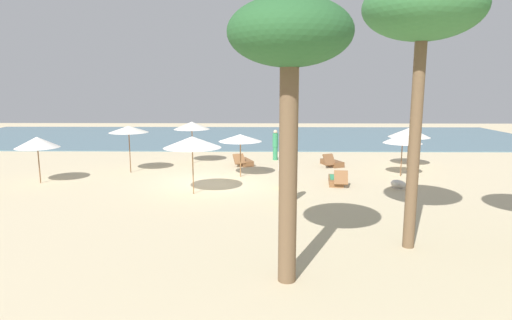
{
  "coord_description": "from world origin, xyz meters",
  "views": [
    {
      "loc": [
        2.13,
        -18.21,
        4.23
      ],
      "look_at": [
        1.87,
        -0.34,
        1.1
      ],
      "focal_mm": 30.02,
      "sensor_mm": 36.0,
      "label": 1
    }
  ],
  "objects_px": {
    "umbrella_1": "(192,142)",
    "person_2": "(275,145)",
    "lounger_1": "(244,162)",
    "dog": "(398,184)",
    "person_0": "(282,168)",
    "lounger_0": "(332,163)",
    "umbrella_2": "(409,133)",
    "umbrella_4": "(129,129)",
    "umbrella_6": "(37,142)",
    "umbrella_3": "(403,138)",
    "umbrella_5": "(192,126)",
    "person_1": "(288,177)",
    "palm_2": "(290,43)",
    "palm_0": "(423,12)",
    "umbrella_0": "(240,138)"
  },
  "relations": [
    {
      "from": "umbrella_0",
      "to": "person_2",
      "type": "distance_m",
      "value": 5.03
    },
    {
      "from": "person_0",
      "to": "lounger_1",
      "type": "bearing_deg",
      "value": 109.63
    },
    {
      "from": "dog",
      "to": "umbrella_2",
      "type": "bearing_deg",
      "value": 67.74
    },
    {
      "from": "umbrella_6",
      "to": "lounger_0",
      "type": "distance_m",
      "value": 14.18
    },
    {
      "from": "lounger_1",
      "to": "person_0",
      "type": "bearing_deg",
      "value": -70.37
    },
    {
      "from": "umbrella_5",
      "to": "lounger_0",
      "type": "height_order",
      "value": "umbrella_5"
    },
    {
      "from": "lounger_0",
      "to": "umbrella_2",
      "type": "bearing_deg",
      "value": -0.86
    },
    {
      "from": "lounger_0",
      "to": "umbrella_1",
      "type": "bearing_deg",
      "value": -136.56
    },
    {
      "from": "umbrella_6",
      "to": "person_0",
      "type": "height_order",
      "value": "umbrella_6"
    },
    {
      "from": "umbrella_5",
      "to": "umbrella_4",
      "type": "bearing_deg",
      "value": -135.89
    },
    {
      "from": "lounger_0",
      "to": "dog",
      "type": "distance_m",
      "value": 5.46
    },
    {
      "from": "umbrella_4",
      "to": "umbrella_6",
      "type": "height_order",
      "value": "umbrella_4"
    },
    {
      "from": "lounger_0",
      "to": "person_0",
      "type": "distance_m",
      "value": 5.72
    },
    {
      "from": "lounger_0",
      "to": "person_2",
      "type": "relative_size",
      "value": 1.02
    },
    {
      "from": "umbrella_4",
      "to": "palm_0",
      "type": "height_order",
      "value": "palm_0"
    },
    {
      "from": "umbrella_2",
      "to": "person_2",
      "type": "relative_size",
      "value": 1.23
    },
    {
      "from": "umbrella_1",
      "to": "dog",
      "type": "relative_size",
      "value": 2.85
    },
    {
      "from": "person_0",
      "to": "person_1",
      "type": "bearing_deg",
      "value": -88.49
    },
    {
      "from": "lounger_0",
      "to": "palm_0",
      "type": "xyz_separation_m",
      "value": [
        0.18,
        -11.6,
        5.8
      ]
    },
    {
      "from": "umbrella_0",
      "to": "person_2",
      "type": "xyz_separation_m",
      "value": [
        1.76,
        4.61,
        -0.95
      ]
    },
    {
      "from": "umbrella_2",
      "to": "palm_0",
      "type": "relative_size",
      "value": 0.31
    },
    {
      "from": "umbrella_1",
      "to": "umbrella_5",
      "type": "height_order",
      "value": "umbrella_5"
    },
    {
      "from": "palm_2",
      "to": "umbrella_0",
      "type": "bearing_deg",
      "value": 98.23
    },
    {
      "from": "umbrella_3",
      "to": "person_0",
      "type": "height_order",
      "value": "umbrella_3"
    },
    {
      "from": "lounger_1",
      "to": "umbrella_1",
      "type": "bearing_deg",
      "value": -105.11
    },
    {
      "from": "lounger_0",
      "to": "palm_0",
      "type": "bearing_deg",
      "value": -89.12
    },
    {
      "from": "person_0",
      "to": "palm_2",
      "type": "xyz_separation_m",
      "value": [
        -0.3,
        -8.71,
        4.21
      ]
    },
    {
      "from": "umbrella_5",
      "to": "person_0",
      "type": "relative_size",
      "value": 1.37
    },
    {
      "from": "umbrella_6",
      "to": "palm_0",
      "type": "relative_size",
      "value": 0.3
    },
    {
      "from": "umbrella_3",
      "to": "umbrella_5",
      "type": "height_order",
      "value": "umbrella_5"
    },
    {
      "from": "palm_2",
      "to": "dog",
      "type": "height_order",
      "value": "palm_2"
    },
    {
      "from": "umbrella_2",
      "to": "lounger_0",
      "type": "height_order",
      "value": "umbrella_2"
    },
    {
      "from": "umbrella_3",
      "to": "umbrella_1",
      "type": "bearing_deg",
      "value": -159.42
    },
    {
      "from": "umbrella_2",
      "to": "lounger_1",
      "type": "distance_m",
      "value": 8.85
    },
    {
      "from": "umbrella_3",
      "to": "person_2",
      "type": "relative_size",
      "value": 1.17
    },
    {
      "from": "umbrella_6",
      "to": "palm_0",
      "type": "distance_m",
      "value": 16.0
    },
    {
      "from": "person_0",
      "to": "palm_0",
      "type": "bearing_deg",
      "value": -65.61
    },
    {
      "from": "umbrella_2",
      "to": "palm_0",
      "type": "bearing_deg",
      "value": -108.29
    },
    {
      "from": "umbrella_6",
      "to": "umbrella_2",
      "type": "bearing_deg",
      "value": 13.61
    },
    {
      "from": "umbrella_4",
      "to": "lounger_0",
      "type": "xyz_separation_m",
      "value": [
        10.17,
        1.9,
        -1.96
      ]
    },
    {
      "from": "lounger_1",
      "to": "dog",
      "type": "xyz_separation_m",
      "value": [
        6.62,
        -5.38,
        0.03
      ]
    },
    {
      "from": "umbrella_0",
      "to": "umbrella_6",
      "type": "bearing_deg",
      "value": -170.53
    },
    {
      "from": "umbrella_0",
      "to": "lounger_0",
      "type": "height_order",
      "value": "umbrella_0"
    },
    {
      "from": "palm_2",
      "to": "umbrella_5",
      "type": "bearing_deg",
      "value": 107.02
    },
    {
      "from": "lounger_1",
      "to": "person_2",
      "type": "relative_size",
      "value": 1.04
    },
    {
      "from": "umbrella_0",
      "to": "person_1",
      "type": "bearing_deg",
      "value": -67.3
    },
    {
      "from": "umbrella_3",
      "to": "palm_2",
      "type": "xyz_separation_m",
      "value": [
        -5.98,
        -11.03,
        3.25
      ]
    },
    {
      "from": "umbrella_1",
      "to": "person_2",
      "type": "height_order",
      "value": "umbrella_1"
    },
    {
      "from": "umbrella_4",
      "to": "umbrella_6",
      "type": "bearing_deg",
      "value": -143.88
    },
    {
      "from": "umbrella_1",
      "to": "palm_2",
      "type": "xyz_separation_m",
      "value": [
        3.26,
        -7.56,
        2.99
      ]
    }
  ]
}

